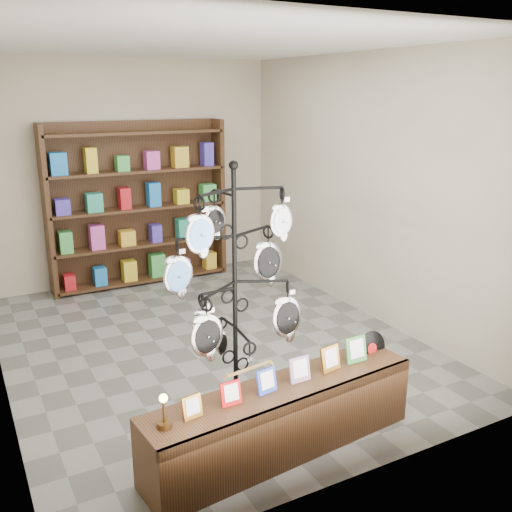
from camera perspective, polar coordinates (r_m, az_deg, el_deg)
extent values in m
plane|color=slate|center=(6.16, -4.77, -8.58)|extent=(5.00, 5.00, 0.00)
plane|color=#BAB296|center=(8.02, -12.29, 8.13)|extent=(4.00, 0.00, 4.00)
plane|color=#BAB296|center=(3.60, 10.87, -1.46)|extent=(4.00, 0.00, 4.00)
plane|color=#BAB296|center=(6.72, 10.83, 6.72)|extent=(0.00, 5.00, 5.00)
plane|color=white|center=(5.61, -5.53, 20.48)|extent=(5.00, 5.00, 0.00)
cylinder|color=black|center=(4.73, -1.98, -16.57)|extent=(0.46, 0.46, 0.03)
cylinder|color=black|center=(4.27, -2.11, -5.05)|extent=(0.04, 0.04, 2.06)
sphere|color=black|center=(4.01, -2.27, 9.06)|extent=(0.07, 0.07, 0.07)
ellipsoid|color=silver|center=(4.59, -3.43, -8.66)|extent=(0.11, 0.04, 0.22)
cube|color=tan|center=(4.17, -0.63, -11.18)|extent=(0.39, 0.08, 0.04)
cube|color=black|center=(4.34, 2.69, -15.94)|extent=(2.19, 0.65, 0.53)
cube|color=#C0832D|center=(3.83, -6.42, -14.78)|extent=(0.14, 0.06, 0.16)
cube|color=#B20E0E|center=(3.95, -2.54, -13.57)|extent=(0.15, 0.07, 0.17)
cube|color=#263FA5|center=(4.09, 1.06, -12.38)|extent=(0.16, 0.07, 0.18)
cube|color=#E54C33|center=(4.24, 4.38, -11.23)|extent=(0.17, 0.07, 0.19)
cube|color=#C0832D|center=(4.41, 7.44, -10.14)|extent=(0.18, 0.08, 0.20)
cube|color=#337233|center=(4.57, 9.98, -9.19)|extent=(0.19, 0.08, 0.21)
cylinder|color=black|center=(4.78, 11.51, -9.08)|extent=(0.30, 0.10, 0.29)
cylinder|color=#B20E0E|center=(4.78, 11.53, -9.09)|extent=(0.10, 0.04, 0.10)
cylinder|color=#4B3115|center=(3.79, -9.12, -16.30)|extent=(0.10, 0.10, 0.04)
cylinder|color=#4B3115|center=(3.75, -9.18, -15.16)|extent=(0.02, 0.02, 0.14)
sphere|color=#FFBF59|center=(3.70, -9.25, -13.86)|extent=(0.05, 0.05, 0.05)
cube|color=black|center=(8.03, -12.00, 5.26)|extent=(2.40, 0.04, 2.20)
cube|color=black|center=(7.64, -20.17, 4.07)|extent=(0.06, 0.36, 2.20)
cube|color=black|center=(8.29, -3.81, 5.91)|extent=(0.06, 0.36, 2.20)
cube|color=black|center=(8.14, -11.25, -2.19)|extent=(2.36, 0.36, 0.04)
cube|color=black|center=(8.00, -11.44, 1.21)|extent=(2.36, 0.36, 0.03)
cube|color=black|center=(7.89, -11.64, 4.72)|extent=(2.36, 0.36, 0.04)
cube|color=black|center=(7.81, -11.85, 8.32)|extent=(2.36, 0.36, 0.04)
cube|color=black|center=(7.76, -12.07, 11.97)|extent=(2.36, 0.36, 0.04)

